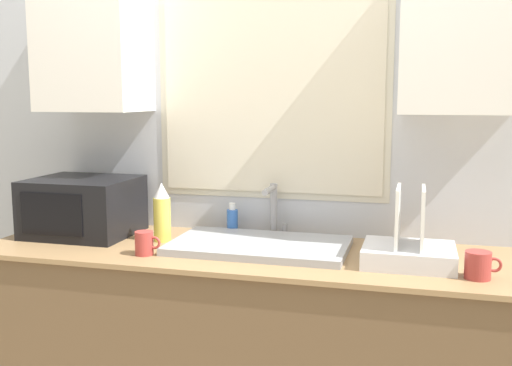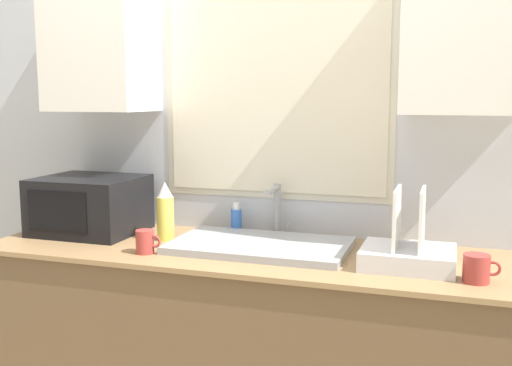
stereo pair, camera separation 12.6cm
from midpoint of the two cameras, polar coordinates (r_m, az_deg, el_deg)
countertop at (r=2.59m, az=-1.86°, el=-16.13°), size 2.22×0.67×0.91m
wall_back at (r=2.67m, az=0.08°, el=5.06°), size 6.00×0.38×2.60m
sink_basin at (r=2.45m, az=-1.14°, el=-5.98°), size 0.71×0.43×0.03m
faucet at (r=2.63m, az=0.30°, el=-2.19°), size 0.08×0.17×0.24m
microwave at (r=2.81m, az=-17.36°, el=-2.16°), size 0.45×0.39×0.25m
dish_rack at (r=2.27m, az=12.82°, el=-6.20°), size 0.33×0.28×0.29m
spray_bottle at (r=2.60m, az=-10.31°, el=-2.83°), size 0.07×0.07×0.25m
soap_bottle at (r=2.71m, az=-3.60°, el=-3.61°), size 0.05×0.05×0.14m
mug_near_sink at (r=2.40m, az=-12.04°, el=-5.64°), size 0.11×0.07×0.09m
mug_by_rack at (r=2.17m, az=18.87°, el=-7.42°), size 0.12×0.09×0.09m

